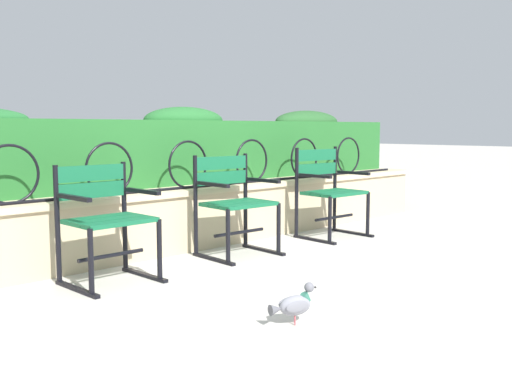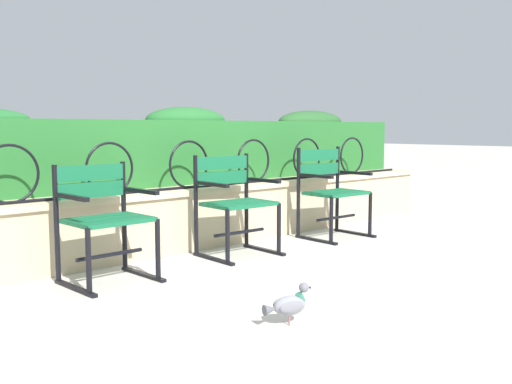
{
  "view_description": "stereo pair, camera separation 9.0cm",
  "coord_description": "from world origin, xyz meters",
  "views": [
    {
      "loc": [
        -3.32,
        -3.27,
        1.07
      ],
      "look_at": [
        0.0,
        0.1,
        0.55
      ],
      "focal_mm": 41.19,
      "sensor_mm": 36.0,
      "label": 1
    },
    {
      "loc": [
        -3.26,
        -3.33,
        1.07
      ],
      "look_at": [
        0.0,
        0.1,
        0.55
      ],
      "focal_mm": 41.19,
      "sensor_mm": 36.0,
      "label": 2
    }
  ],
  "objects": [
    {
      "name": "stone_wall",
      "position": [
        0.0,
        0.83,
        0.28
      ],
      "size": [
        6.37,
        0.41,
        0.54
      ],
      "color": "tan",
      "rests_on": "ground"
    },
    {
      "name": "hedge_row",
      "position": [
        0.03,
        1.26,
        0.88
      ],
      "size": [
        6.25,
        0.5,
        0.73
      ],
      "color": "#236028",
      "rests_on": "stone_wall"
    },
    {
      "name": "iron_arch_fence",
      "position": [
        -0.16,
        0.76,
        0.73
      ],
      "size": [
        5.85,
        0.02,
        0.42
      ],
      "color": "black",
      "rests_on": "stone_wall"
    },
    {
      "name": "park_chair_centre",
      "position": [
        -0.03,
        0.35,
        0.46
      ],
      "size": [
        0.61,
        0.55,
        0.84
      ],
      "color": "#145B38",
      "rests_on": "ground"
    },
    {
      "name": "ground_plane",
      "position": [
        0.0,
        0.0,
        0.0
      ],
      "size": [
        60.0,
        60.0,
        0.0
      ],
      "primitive_type": "plane",
      "color": "#BCB7AD"
    },
    {
      "name": "park_chair_left",
      "position": [
        -1.26,
        0.32,
        0.45
      ],
      "size": [
        0.58,
        0.53,
        0.82
      ],
      "color": "#145B38",
      "rests_on": "ground"
    },
    {
      "name": "pigeon_near_chairs",
      "position": [
        -0.99,
        -1.2,
        0.11
      ],
      "size": [
        0.29,
        0.15,
        0.22
      ],
      "color": "gray",
      "rests_on": "ground"
    },
    {
      "name": "park_chair_right",
      "position": [
        1.2,
        0.31,
        0.47
      ],
      "size": [
        0.63,
        0.55,
        0.88
      ],
      "color": "#145B38",
      "rests_on": "ground"
    }
  ]
}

